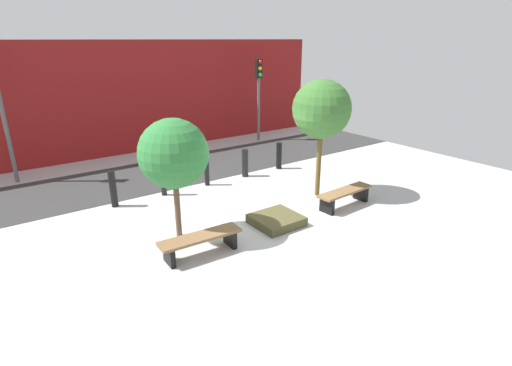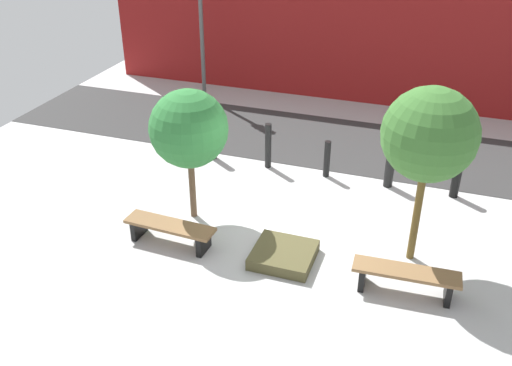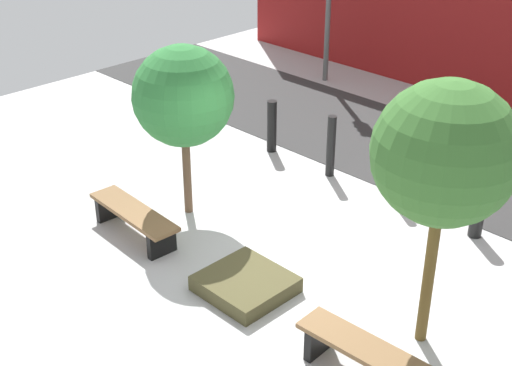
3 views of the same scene
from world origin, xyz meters
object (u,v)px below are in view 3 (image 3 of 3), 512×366
Objects in this scene: bollard_left at (331,146)px; bollard_center at (399,179)px; planter_bed at (246,284)px; tree_behind_right_bench at (445,154)px; bench_left at (134,217)px; bench_right at (370,358)px; bollard_far_left at (272,126)px; tree_behind_left_bench at (183,96)px; bollard_right at (478,209)px.

bollard_center is (1.40, 0.00, -0.11)m from bollard_left.
tree_behind_right_bench is (2.15, 0.83, 2.32)m from planter_bed.
bench_left is 3.66m from bollard_left.
bench_right is 6.10m from bollard_far_left.
tree_behind_left_bench reaches higher than planter_bed.
tree_behind_right_bench is 3.71× the size of bollard_center.
bollard_left is (-3.55, 3.57, 0.22)m from bench_right.
bollard_right reaches higher than planter_bed.
bollard_left reaches higher than bench_left.
planter_bed is at bearing -158.88° from tree_behind_right_bench.
bollard_far_left is (-2.80, 3.37, 0.38)m from planter_bed.
tree_behind_right_bench reaches higher than bollard_far_left.
bollard_center is at bearing 0.00° from bollard_far_left.
bollard_left is (-3.55, 2.54, -1.88)m from tree_behind_right_bench.
planter_bed is at bearing 8.12° from bench_left.
tree_behind_left_bench reaches higher than bollard_right.
bench_right is at bearing -58.94° from bollard_center.
bench_left is at bearing -101.87° from bollard_left.
bollard_far_left is (-4.95, 3.57, 0.16)m from bench_right.
bollard_far_left reaches higher than bench_left.
bollard_far_left is 1.40m from bollard_left.
bench_left is 5.04m from bollard_right.
bollard_left reaches higher than bollard_far_left.
tree_behind_right_bench reaches higher than bollard_center.
bench_right is at bearing -90.00° from tree_behind_right_bench.
bollard_far_left is (-0.65, 2.54, -1.43)m from tree_behind_left_bench.
tree_behind_left_bench reaches higher than bench_left.
bollard_far_left is at bearing 152.84° from tree_behind_right_bench.
bollard_left is at bearing 180.00° from bollard_right.
bench_right reaches higher than planter_bed.
planter_bed is 2.93m from tree_behind_left_bench.
bollard_center is (2.15, 3.57, 0.12)m from bench_left.
bollard_right is (3.55, 3.57, 0.14)m from bench_left.
bollard_far_left reaches higher than bollard_center.
bollard_right is at bearing 0.00° from bollard_far_left.
tree_behind_right_bench is at bearing 21.12° from planter_bed.
bollard_left is (1.40, 0.00, 0.06)m from bollard_far_left.
bollard_left is 2.80m from bollard_right.
bench_left is 2.02× the size of bollard_center.
bollard_center is at bearing 180.00° from bollard_right.
bench_left is at bearing -79.68° from bollard_far_left.
bollard_left is 1.40m from bollard_center.
tree_behind_left_bench reaches higher than bollard_center.
bollard_left is 1.26× the size of bollard_center.
bollard_right is (4.20, 0.00, -0.04)m from bollard_far_left.
tree_behind_right_bench is at bearing -27.16° from bollard_far_left.
bollard_right is at bearing 0.00° from bollard_left.
bollard_left is at bearing 132.03° from bench_right.
bollard_far_left is 0.90× the size of bollard_left.
bench_right is 1.79× the size of bollard_far_left.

